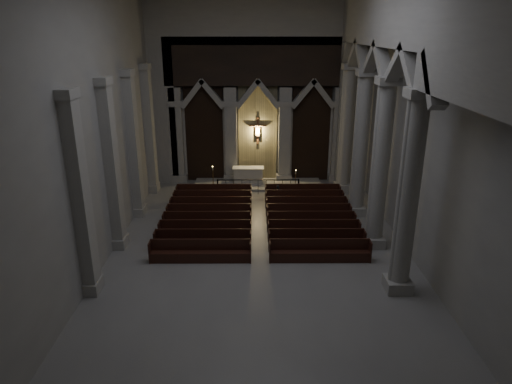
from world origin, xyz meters
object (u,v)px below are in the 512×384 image
worshipper (278,194)px  altar (248,175)px  candle_stand_right (295,186)px  altar_rail (258,184)px  candle_stand_left (213,183)px  pews (259,220)px

worshipper → altar: bearing=119.8°
candle_stand_right → altar_rail: bearing=-170.1°
candle_stand_left → worshipper: candle_stand_left is taller
altar_rail → candle_stand_left: bearing=160.8°
altar_rail → pews: size_ratio=0.52×
candle_stand_left → pews: bearing=-63.9°
candle_stand_left → candle_stand_right: (5.34, -0.60, -0.03)m
candle_stand_right → altar: bearing=153.1°
worshipper → pews: bearing=-106.9°
altar_rail → candle_stand_left: size_ratio=3.29×
altar → altar_rail: bearing=-71.9°
candle_stand_left → candle_stand_right: bearing=-6.5°
worshipper → altar_rail: bearing=130.5°
altar → worshipper: size_ratio=1.90×
candle_stand_left → pews: (2.93, -5.99, -0.10)m
pews → worshipper: 3.69m
pews → worshipper: worshipper is taller
altar_rail → candle_stand_left: candle_stand_left is taller
altar_rail → worshipper: (1.19, -1.49, -0.13)m
pews → altar: bearing=95.3°
altar → altar_rail: size_ratio=0.40×
altar → candle_stand_right: (3.05, -1.55, -0.28)m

